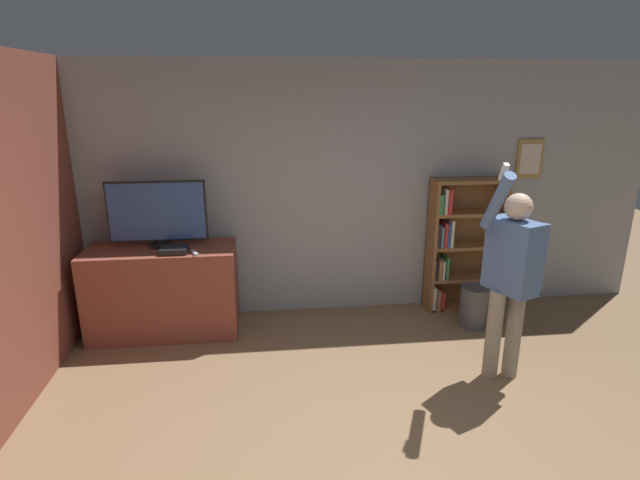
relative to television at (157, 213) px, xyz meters
The scene contains 9 objects.
wall_back 1.79m from the television, 11.39° to the left, with size 7.17×0.09×2.70m.
wall_side_brick 1.39m from the television, 129.09° to the right, with size 0.06×4.40×2.70m.
tv_ledge 0.79m from the television, 90.00° to the right, with size 1.46×0.62×0.90m.
television is the anchor object (origin of this frame).
game_console 0.41m from the television, 51.32° to the right, with size 0.25×0.21×0.06m.
remote_loose 0.57m from the television, 37.27° to the right, with size 0.08×0.14×0.02m.
bookshelf 3.20m from the television, ahead, with size 0.81×0.28×1.48m.
person 3.28m from the television, 22.61° to the right, with size 0.57×0.54×1.89m.
waste_bin 3.36m from the television, ahead, with size 0.30×0.30×0.43m.
Camera 1 is at (-0.72, -2.39, 2.40)m, focal length 28.00 mm.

